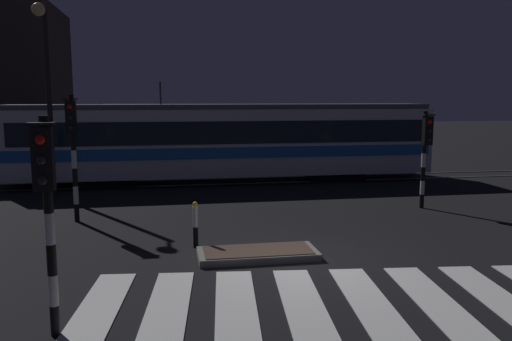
# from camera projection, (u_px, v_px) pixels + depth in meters

# --- Properties ---
(ground_plane) EXTENTS (120.00, 120.00, 0.00)m
(ground_plane) POSITION_uv_depth(u_px,v_px,m) (301.00, 263.00, 11.15)
(ground_plane) COLOR black
(rail_near) EXTENTS (80.00, 0.12, 0.03)m
(rail_near) POSITION_uv_depth(u_px,v_px,m) (236.00, 184.00, 21.21)
(rail_near) COLOR #59595E
(rail_near) RESTS_ON ground
(rail_far) EXTENTS (80.00, 0.12, 0.03)m
(rail_far) POSITION_uv_depth(u_px,v_px,m) (231.00, 178.00, 22.61)
(rail_far) COLOR #59595E
(rail_far) RESTS_ON ground
(crosswalk_zebra) EXTENTS (9.17, 4.98, 0.02)m
(crosswalk_zebra) POSITION_uv_depth(u_px,v_px,m) (340.00, 310.00, 8.64)
(crosswalk_zebra) COLOR silver
(crosswalk_zebra) RESTS_ON ground
(traffic_island) EXTENTS (2.65, 1.10, 0.18)m
(traffic_island) POSITION_uv_depth(u_px,v_px,m) (258.00, 254.00, 11.50)
(traffic_island) COLOR slate
(traffic_island) RESTS_ON ground
(traffic_light_corner_far_left) EXTENTS (0.36, 0.42, 3.60)m
(traffic_light_corner_far_left) POSITION_uv_depth(u_px,v_px,m) (73.00, 139.00, 14.43)
(traffic_light_corner_far_left) COLOR black
(traffic_light_corner_far_left) RESTS_ON ground
(traffic_light_corner_near_left) EXTENTS (0.36, 0.42, 3.28)m
(traffic_light_corner_near_left) POSITION_uv_depth(u_px,v_px,m) (46.00, 194.00, 7.36)
(traffic_light_corner_near_left) COLOR black
(traffic_light_corner_near_left) RESTS_ON ground
(traffic_light_corner_far_right) EXTENTS (0.36, 0.42, 3.10)m
(traffic_light_corner_far_right) POSITION_uv_depth(u_px,v_px,m) (426.00, 145.00, 16.29)
(traffic_light_corner_far_right) COLOR black
(traffic_light_corner_far_right) RESTS_ON ground
(street_lamp_trackside_left) EXTENTS (0.44, 1.21, 6.60)m
(street_lamp_trackside_left) POSITION_uv_depth(u_px,v_px,m) (46.00, 77.00, 17.81)
(street_lamp_trackside_left) COLOR black
(street_lamp_trackside_left) RESTS_ON ground
(tram) EXTENTS (17.54, 2.58, 4.15)m
(tram) POSITION_uv_depth(u_px,v_px,m) (225.00, 140.00, 21.60)
(tram) COLOR silver
(tram) RESTS_ON ground
(bollard_island_edge) EXTENTS (0.12, 0.12, 1.11)m
(bollard_island_edge) POSITION_uv_depth(u_px,v_px,m) (195.00, 225.00, 12.20)
(bollard_island_edge) COLOR black
(bollard_island_edge) RESTS_ON ground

